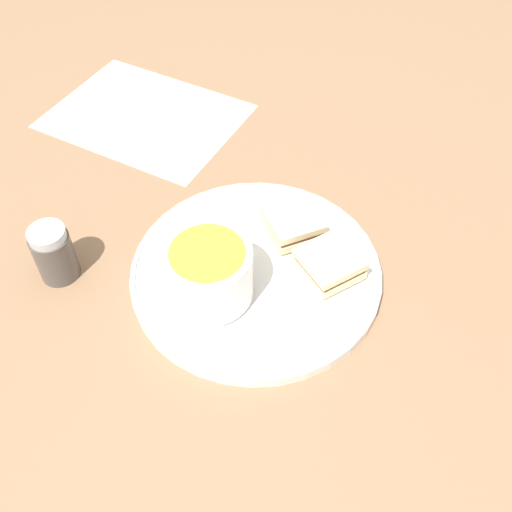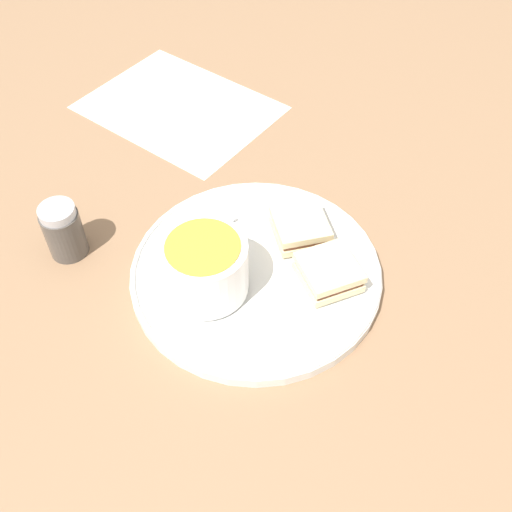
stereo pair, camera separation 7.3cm
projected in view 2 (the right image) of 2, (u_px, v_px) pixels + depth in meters
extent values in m
plane|color=#8E6B4C|center=(256.00, 276.00, 0.76)|extent=(2.40, 2.40, 0.00)
cylinder|color=white|center=(256.00, 273.00, 0.76)|extent=(0.32, 0.32, 0.01)
torus|color=white|center=(256.00, 268.00, 0.75)|extent=(0.31, 0.31, 0.01)
cylinder|color=white|center=(206.00, 284.00, 0.73)|extent=(0.06, 0.06, 0.01)
cylinder|color=white|center=(205.00, 267.00, 0.70)|extent=(0.10, 0.10, 0.07)
cylinder|color=gold|center=(203.00, 248.00, 0.68)|extent=(0.09, 0.09, 0.01)
cube|color=silver|center=(214.00, 231.00, 0.79)|extent=(0.08, 0.02, 0.00)
ellipsoid|color=silver|center=(183.00, 249.00, 0.76)|extent=(0.04, 0.03, 0.01)
cube|color=beige|center=(328.00, 277.00, 0.73)|extent=(0.08, 0.08, 0.01)
cube|color=brown|center=(329.00, 272.00, 0.73)|extent=(0.07, 0.07, 0.01)
cube|color=beige|center=(329.00, 268.00, 0.72)|extent=(0.08, 0.08, 0.01)
cube|color=beige|center=(300.00, 232.00, 0.78)|extent=(0.09, 0.09, 0.01)
cube|color=brown|center=(300.00, 228.00, 0.77)|extent=(0.08, 0.08, 0.01)
cube|color=beige|center=(301.00, 223.00, 0.77)|extent=(0.09, 0.09, 0.01)
cylinder|color=#4C4742|center=(64.00, 233.00, 0.77)|extent=(0.05, 0.05, 0.07)
cylinder|color=#B7B7BC|center=(57.00, 212.00, 0.74)|extent=(0.05, 0.05, 0.01)
cube|color=white|center=(179.00, 107.00, 1.00)|extent=(0.31, 0.36, 0.00)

